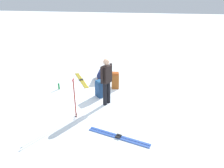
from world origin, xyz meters
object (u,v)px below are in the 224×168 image
Objects in this scene: ski_pair_far at (81,80)px; backpack_bright at (99,89)px; ski_pair_near at (118,137)px; ski_poles_planted_near at (75,97)px; skier_standing at (107,79)px; thermos_bottle at (59,86)px; gear_sled at (103,74)px; backpack_large_dark at (115,81)px.

backpack_bright reaches higher than ski_pair_far.
ski_pair_far is at bearing -146.61° from ski_pair_near.
backpack_bright is 1.64m from ski_poles_planted_near.
skier_standing is 6.54× the size of thermos_bottle.
skier_standing is 2.56× the size of backpack_bright.
ski_poles_planted_near is 5.11× the size of thermos_bottle.
gear_sled is at bearing -162.08° from skier_standing.
thermos_bottle is (-0.76, -2.24, -0.82)m from skier_standing.
gear_sled is at bearing 112.40° from ski_pair_far.
ski_pair_far is at bearing -106.55° from backpack_large_dark.
gear_sled is 2.12m from thermos_bottle.
ski_pair_far is 3.14m from ski_poles_planted_near.
ski_pair_near is 2.56m from backpack_bright.
ski_poles_planted_near is (1.54, -0.37, 0.41)m from backpack_bright.
backpack_bright is (-0.48, -0.40, -0.63)m from skier_standing.
backpack_large_dark is (-3.14, -0.70, 0.33)m from ski_pair_near.
gear_sled is (-1.77, -0.33, -0.10)m from backpack_bright.
ski_pair_near is at bearing 12.54° from backpack_large_dark.
backpack_bright is (-2.26, -1.15, 0.31)m from ski_pair_near.
thermos_bottle is (-1.82, -1.47, -0.61)m from ski_poles_planted_near.
ski_poles_planted_near reaches higher than ski_pair_far.
gear_sled is (-3.31, 0.05, -0.51)m from ski_poles_planted_near.
ski_pair_near is at bearing 64.80° from ski_poles_planted_near.
skier_standing reaches higher than thermos_bottle.
skier_standing is at bearing 17.92° from gear_sled.
skier_standing is 0.94× the size of ski_pair_near.
thermos_bottle is (1.11, -0.59, 0.12)m from ski_pair_far.
thermos_bottle is at bearing -28.00° from ski_pair_far.
backpack_large_dark is at bearing 161.16° from ski_poles_planted_near.
gear_sled is (-0.38, 0.93, 0.21)m from ski_pair_far.
thermos_bottle is (-2.54, -2.99, 0.12)m from ski_pair_near.
backpack_bright is 1.87m from thermos_bottle.
backpack_large_dark is at bearing -167.46° from ski_pair_near.
ski_poles_planted_near reaches higher than backpack_bright.
backpack_large_dark is 2.38m from thermos_bottle.
gear_sled is at bearing 179.20° from ski_poles_planted_near.
backpack_bright is 0.54× the size of gear_sled.
skier_standing is 2.51m from thermos_bottle.
ski_pair_near is 1.83m from ski_poles_planted_near.
backpack_bright is 0.50× the size of ski_poles_planted_near.
backpack_large_dark is 0.58× the size of gear_sled.
thermos_bottle is at bearing -45.49° from gear_sled.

